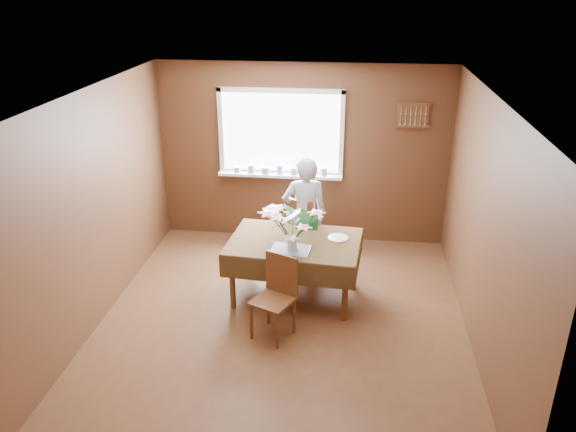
# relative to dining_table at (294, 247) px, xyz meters

# --- Properties ---
(floor) EXTENTS (4.50, 4.50, 0.00)m
(floor) POSITION_rel_dining_table_xyz_m (-0.07, -0.59, -0.64)
(floor) COLOR #56331D
(floor) RESTS_ON ground
(ceiling) EXTENTS (4.50, 4.50, 0.00)m
(ceiling) POSITION_rel_dining_table_xyz_m (-0.07, -0.59, 1.86)
(ceiling) COLOR white
(ceiling) RESTS_ON wall_back
(wall_back) EXTENTS (4.00, 0.00, 4.00)m
(wall_back) POSITION_rel_dining_table_xyz_m (-0.07, 1.66, 0.61)
(wall_back) COLOR brown
(wall_back) RESTS_ON floor
(wall_front) EXTENTS (4.00, 0.00, 4.00)m
(wall_front) POSITION_rel_dining_table_xyz_m (-0.07, -2.84, 0.61)
(wall_front) COLOR brown
(wall_front) RESTS_ON floor
(wall_left) EXTENTS (0.00, 4.50, 4.50)m
(wall_left) POSITION_rel_dining_table_xyz_m (-2.07, -0.59, 0.61)
(wall_left) COLOR brown
(wall_left) RESTS_ON floor
(wall_right) EXTENTS (0.00, 4.50, 4.50)m
(wall_right) POSITION_rel_dining_table_xyz_m (1.93, -0.59, 0.61)
(wall_right) COLOR brown
(wall_right) RESTS_ON floor
(window_assembly) EXTENTS (1.72, 0.20, 1.22)m
(window_assembly) POSITION_rel_dining_table_xyz_m (-0.37, 1.60, 0.70)
(window_assembly) COLOR white
(window_assembly) RESTS_ON wall_back
(spoon_rack) EXTENTS (0.44, 0.05, 0.33)m
(spoon_rack) POSITION_rel_dining_table_xyz_m (1.38, 1.62, 1.21)
(spoon_rack) COLOR brown
(spoon_rack) RESTS_ON wall_back
(dining_table) EXTENTS (1.58, 1.14, 0.73)m
(dining_table) POSITION_rel_dining_table_xyz_m (0.00, 0.00, 0.00)
(dining_table) COLOR brown
(dining_table) RESTS_ON floor
(chair_far) EXTENTS (0.52, 0.52, 0.97)m
(chair_far) POSITION_rel_dining_table_xyz_m (-0.01, 0.77, -0.11)
(chair_far) COLOR brown
(chair_far) RESTS_ON floor
(chair_near) EXTENTS (0.51, 0.51, 0.89)m
(chair_near) POSITION_rel_dining_table_xyz_m (-0.10, -0.76, -0.15)
(chair_near) COLOR brown
(chair_near) RESTS_ON floor
(seated_woman) EXTENTS (0.61, 0.45, 1.52)m
(seated_woman) POSITION_rel_dining_table_xyz_m (0.06, 0.69, 0.12)
(seated_woman) COLOR white
(seated_woman) RESTS_ON floor
(flower_bouquet) EXTENTS (0.58, 0.58, 0.50)m
(flower_bouquet) POSITION_rel_dining_table_xyz_m (-0.00, -0.23, 0.41)
(flower_bouquet) COLOR white
(flower_bouquet) RESTS_ON dining_table
(side_plate) EXTENTS (0.25, 0.25, 0.01)m
(side_plate) POSITION_rel_dining_table_xyz_m (0.50, 0.12, 0.09)
(side_plate) COLOR white
(side_plate) RESTS_ON dining_table
(table_knife) EXTENTS (0.04, 0.22, 0.00)m
(table_knife) POSITION_rel_dining_table_xyz_m (0.19, -0.22, 0.10)
(table_knife) COLOR silver
(table_knife) RESTS_ON dining_table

